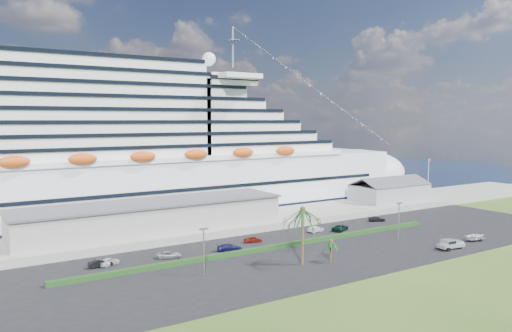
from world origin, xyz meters
TOP-DOWN VIEW (x-y plane):
  - ground at (0.00, 0.00)m, footprint 420.00×420.00m
  - asphalt_lot at (0.00, 11.00)m, footprint 140.00×38.00m
  - wharf at (0.00, 40.00)m, footprint 240.00×20.00m
  - water at (0.00, 130.00)m, footprint 420.00×160.00m
  - cruise_ship at (-21.53, 64.00)m, footprint 191.00×38.00m
  - terminal_building at (-25.00, 40.00)m, footprint 61.00×15.00m
  - port_shed at (52.00, 40.00)m, footprint 24.00×12.31m
  - flagpole at (70.04, 40.00)m, footprint 1.08×0.16m
  - hedge at (-8.00, 16.00)m, footprint 88.00×1.10m
  - lamp_post_left at (-28.00, 8.00)m, footprint 1.60×0.35m
  - lamp_post_right at (20.00, 8.00)m, footprint 1.60×0.35m
  - palm_tall at (-10.00, 4.00)m, footprint 8.82×8.82m
  - palm_short at (-4.50, 2.50)m, footprint 3.53×3.53m
  - parked_car_0 at (-39.91, 22.66)m, footprint 4.49×3.08m
  - parked_car_1 at (-41.57, 22.55)m, footprint 4.27×1.52m
  - parked_car_2 at (-28.78, 21.35)m, footprint 5.07×3.60m
  - parked_car_3 at (-16.44, 19.66)m, footprint 5.50×3.64m
  - parked_car_4 at (-8.66, 23.11)m, footprint 4.15×2.31m
  - parked_car_5 at (9.16, 23.53)m, footprint 4.42×2.24m
  - parked_car_6 at (15.08, 21.54)m, footprint 5.88×4.40m
  - parked_car_7 at (30.53, 24.60)m, footprint 4.74×3.46m
  - pickup_truck at (22.45, -3.53)m, footprint 6.06×2.82m
  - boat_trailer at (33.09, -2.20)m, footprint 5.77×4.27m

SIDE VIEW (x-z plane):
  - ground at x=0.00m, z-range 0.00..0.00m
  - water at x=0.00m, z-range 0.00..0.02m
  - asphalt_lot at x=0.00m, z-range 0.00..0.12m
  - hedge at x=-8.00m, z-range 0.12..1.02m
  - parked_car_7 at x=30.53m, z-range 0.12..1.40m
  - parked_car_2 at x=-28.78m, z-range 0.12..1.40m
  - parked_car_4 at x=-8.66m, z-range 0.12..1.46m
  - parked_car_5 at x=9.16m, z-range 0.12..1.51m
  - parked_car_1 at x=-41.57m, z-range 0.12..1.52m
  - parked_car_0 at x=-39.91m, z-range 0.12..1.54m
  - parked_car_3 at x=-16.44m, z-range 0.12..1.60m
  - parked_car_6 at x=15.08m, z-range 0.12..1.60m
  - wharf at x=0.00m, z-range 0.00..1.80m
  - boat_trailer at x=33.09m, z-range 0.38..1.98m
  - pickup_truck at x=22.45m, z-range 0.22..2.28m
  - palm_short at x=-4.50m, z-range 1.38..5.95m
  - port_shed at x=52.00m, z-range 0.71..8.08m
  - terminal_building at x=-25.00m, z-range 1.86..8.16m
  - lamp_post_left at x=-28.00m, z-range 1.21..9.48m
  - lamp_post_right at x=20.00m, z-range 1.21..9.48m
  - flagpole at x=70.04m, z-range 2.27..14.27m
  - palm_tall at x=-10.00m, z-range 3.64..14.77m
  - cruise_ship at x=-21.53m, z-range -10.31..43.69m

